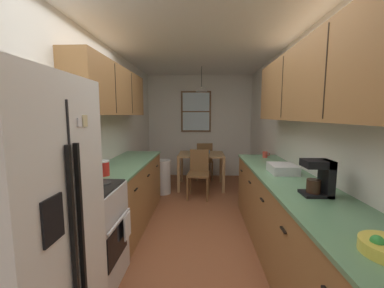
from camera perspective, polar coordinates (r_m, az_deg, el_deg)
ground_plane at (r=3.74m, az=1.17°, el=-17.62°), size 12.00×12.00×0.00m
wall_left at (r=3.70m, az=-20.22°, el=2.20°), size 0.10×9.00×2.55m
wall_right at (r=3.64m, az=23.01°, el=2.00°), size 0.10×9.00×2.55m
wall_back at (r=6.05m, az=1.80°, el=4.32°), size 4.40×0.10×2.55m
ceiling_slab at (r=3.55m, az=1.28°, el=23.91°), size 4.40×9.00×0.08m
refrigerator at (r=1.73m, az=-36.80°, el=-17.17°), size 0.70×0.81×1.78m
stove_range at (r=2.48m, az=-24.94°, el=-19.63°), size 0.66×0.66×1.10m
microwave_over_range at (r=2.29m, az=-29.09°, el=9.75°), size 0.39×0.57×0.33m
counter_left at (r=3.60m, az=-15.31°, el=-11.14°), size 0.64×1.94×0.90m
upper_cabinets_left at (r=3.44m, az=-18.62°, el=11.99°), size 0.33×2.02×0.64m
counter_right at (r=2.75m, az=23.01°, el=-17.32°), size 0.64×3.20×0.90m
upper_cabinets_right at (r=2.54m, az=28.02°, el=13.31°), size 0.33×2.88×0.74m
dining_table at (r=5.07m, az=2.23°, el=-3.59°), size 0.96×0.80×0.74m
dining_chair_near at (r=4.51m, az=1.64°, el=-6.57°), size 0.43×0.43×0.90m
dining_chair_far at (r=5.70m, az=2.94°, el=-3.70°), size 0.44×0.44×0.90m
pendant_light at (r=5.02m, az=2.31°, el=13.13°), size 0.24×0.24×0.51m
back_window at (r=5.98m, az=0.97°, el=7.85°), size 0.75×0.05×1.02m
trash_bin at (r=4.77m, az=-7.01°, el=-7.88°), size 0.30×0.30×0.67m
storage_canister at (r=2.75m, az=-20.66°, el=-5.47°), size 0.13×0.13×0.17m
dish_towel at (r=2.47m, az=-15.41°, el=-18.54°), size 0.02×0.16×0.24m
coffee_maker at (r=2.20m, az=28.61°, el=-7.02°), size 0.22×0.18×0.30m
mug_by_coffeemaker at (r=3.84m, az=17.29°, el=-2.45°), size 0.11×0.08×0.10m
dish_rack at (r=2.89m, az=21.07°, el=-5.59°), size 0.28×0.34×0.10m
table_serving_bowl at (r=5.13m, az=3.26°, el=-1.86°), size 0.19×0.19×0.06m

